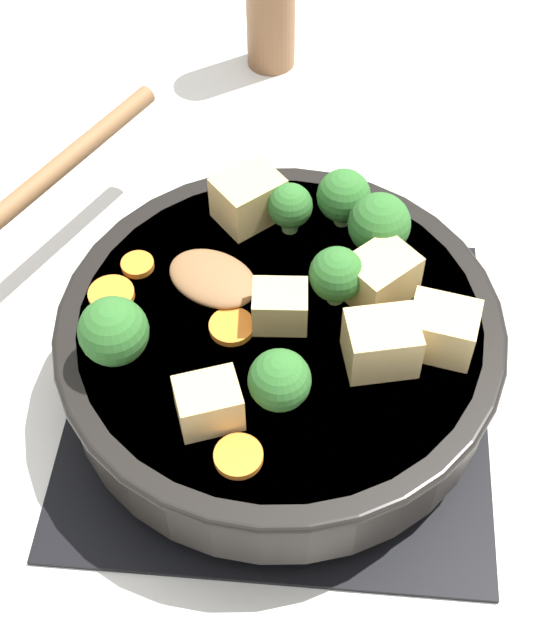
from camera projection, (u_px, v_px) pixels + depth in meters
ground_plane at (280, 388)px, 0.68m from camera, size 2.40×2.40×0.00m
front_burner_grate at (280, 379)px, 0.67m from camera, size 0.31×0.31×0.03m
skillet_pan at (280, 345)px, 0.63m from camera, size 0.42×0.31×0.06m
wooden_spoon at (104, 221)px, 0.66m from camera, size 0.24×0.26×0.02m
tofu_cube_center_large at (380, 277)px, 0.61m from camera, size 0.06×0.06×0.04m
tofu_cube_near_handle at (248, 198)px, 0.66m from camera, size 0.06×0.06×0.04m
tofu_cube_east_chunk at (286, 308)px, 0.60m from camera, size 0.03×0.04×0.03m
tofu_cube_west_chunk at (442, 330)px, 0.59m from camera, size 0.04×0.05×0.04m
tofu_cube_back_piece at (381, 343)px, 0.58m from camera, size 0.05×0.05×0.04m
tofu_cube_front_piece at (209, 404)px, 0.55m from camera, size 0.04×0.05×0.03m
broccoli_floret_near_spoon at (337, 275)px, 0.60m from camera, size 0.04×0.04×0.05m
broccoli_floret_center_top at (280, 381)px, 0.55m from camera, size 0.04×0.04×0.05m
broccoli_floret_east_rim at (379, 224)px, 0.63m from camera, size 0.04×0.04×0.05m
broccoli_floret_west_rim at (291, 207)px, 0.65m from camera, size 0.03×0.03×0.04m
broccoli_floret_north_edge at (114, 332)px, 0.57m from camera, size 0.05×0.05×0.05m
broccoli_floret_south_cluster at (344, 196)px, 0.65m from camera, size 0.04×0.04×0.05m
carrot_slice_orange_thin at (111, 294)px, 0.62m from camera, size 0.03×0.03×0.01m
carrot_slice_near_center at (238, 456)px, 0.54m from camera, size 0.03×0.03×0.01m
carrot_slice_edge_slice at (232, 327)px, 0.61m from camera, size 0.03×0.03×0.01m
carrot_slice_under_broccoli at (138, 265)px, 0.64m from camera, size 0.02×0.02×0.01m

